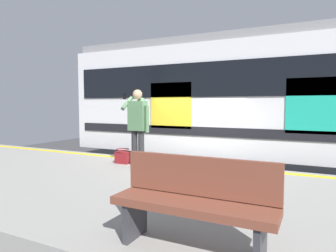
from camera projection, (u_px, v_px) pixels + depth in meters
name	position (u px, v px, depth m)	size (l,w,h in m)	color
ground_plane	(188.00, 197.00, 7.57)	(24.00, 24.00, 0.00)	#3D3D3F
platform	(137.00, 209.00, 5.41)	(15.96, 4.77, 0.91)	gray
safety_line	(183.00, 164.00, 7.24)	(15.64, 0.16, 0.01)	yellow
track_rail_near	(205.00, 182.00, 8.71)	(20.74, 0.08, 0.16)	slate
track_rail_far	(219.00, 172.00, 9.99)	(20.74, 0.08, 0.16)	slate
train_carriage	(247.00, 97.00, 8.71)	(10.24, 2.85, 4.04)	silver
passenger	(138.00, 121.00, 6.86)	(0.57, 0.55, 1.77)	#262628
handbag	(123.00, 157.00, 7.27)	(0.36, 0.33, 0.35)	maroon
bench	(194.00, 200.00, 2.95)	(1.62, 0.44, 0.90)	brown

